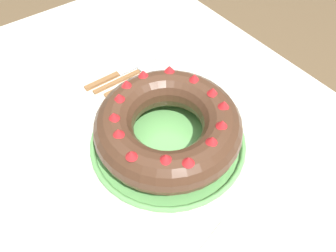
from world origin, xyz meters
name	(u,v)px	position (x,y,z in m)	size (l,w,h in m)	color
ground_plane	(167,246)	(0.00, 0.00, 0.00)	(8.00, 8.00, 0.00)	brown
dining_table	(166,158)	(0.00, 0.00, 0.67)	(1.36, 0.90, 0.77)	silver
serving_dish	(168,141)	(0.03, -0.01, 0.78)	(0.36, 0.36, 0.02)	#6BB760
bundt_cake	(168,126)	(0.03, -0.01, 0.83)	(0.33, 0.33, 0.10)	#4C2D1E
fork	(131,75)	(-0.23, 0.05, 0.77)	(0.02, 0.20, 0.01)	#936038
serving_knife	(117,74)	(-0.25, 0.02, 0.77)	(0.02, 0.23, 0.01)	#936038
cake_knife	(131,84)	(-0.19, 0.02, 0.77)	(0.02, 0.18, 0.01)	#936038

